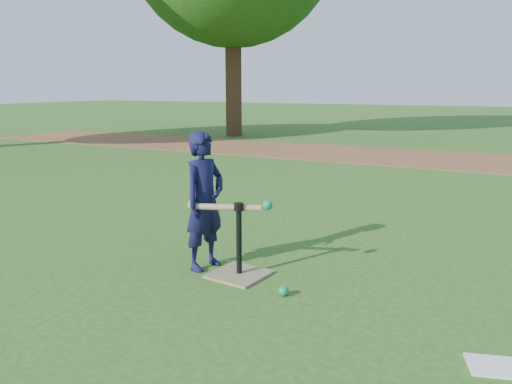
% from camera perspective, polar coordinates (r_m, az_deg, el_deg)
% --- Properties ---
extents(ground, '(80.00, 80.00, 0.00)m').
position_cam_1_polar(ground, '(4.48, 0.06, -8.01)').
color(ground, '#285116').
rests_on(ground, ground).
extents(dirt_strip, '(24.00, 3.00, 0.01)m').
position_cam_1_polar(dirt_strip, '(11.51, 17.58, 3.78)').
color(dirt_strip, brown).
rests_on(dirt_strip, ground).
extents(child, '(0.35, 0.47, 1.17)m').
position_cam_1_polar(child, '(4.22, -5.90, -1.05)').
color(child, black).
rests_on(child, ground).
extents(wiffle_ball_ground, '(0.08, 0.08, 0.08)m').
position_cam_1_polar(wiffle_ball_ground, '(3.79, 3.18, -11.21)').
color(wiffle_ball_ground, '#0C8747').
rests_on(wiffle_ball_ground, ground).
extents(clipboard, '(0.35, 0.31, 0.01)m').
position_cam_1_polar(clipboard, '(3.23, 25.73, -17.53)').
color(clipboard, silver).
rests_on(clipboard, ground).
extents(batting_tee, '(0.48, 0.48, 0.61)m').
position_cam_1_polar(batting_tee, '(4.15, -1.93, -8.09)').
color(batting_tee, olive).
rests_on(batting_tee, ground).
extents(swing_action, '(0.74, 0.26, 0.12)m').
position_cam_1_polar(swing_action, '(4.03, -3.01, -1.66)').
color(swing_action, '#A68060').
rests_on(swing_action, ground).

